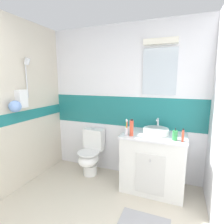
% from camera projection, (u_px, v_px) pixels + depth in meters
% --- Properties ---
extents(ground_plane, '(3.20, 3.48, 0.04)m').
position_uv_depth(ground_plane, '(90.00, 222.00, 2.08)').
color(ground_plane, beige).
extents(wall_back_tiled, '(3.20, 0.20, 2.50)m').
position_uv_depth(wall_back_tiled, '(124.00, 102.00, 2.99)').
color(wall_back_tiled, white).
rests_on(wall_back_tiled, ground_plane).
extents(vanity_cabinet, '(0.90, 0.60, 0.85)m').
position_uv_depth(vanity_cabinet, '(153.00, 162.00, 2.63)').
color(vanity_cabinet, silver).
rests_on(vanity_cabinet, ground_plane).
extents(sink_basin, '(0.36, 0.41, 0.20)m').
position_uv_depth(sink_basin, '(156.00, 131.00, 2.57)').
color(sink_basin, white).
rests_on(sink_basin, vanity_cabinet).
extents(toilet, '(0.37, 0.50, 0.79)m').
position_uv_depth(toilet, '(91.00, 154.00, 3.07)').
color(toilet, white).
rests_on(toilet, ground_plane).
extents(toothbrush_cup, '(0.06, 0.06, 0.23)m').
position_uv_depth(toothbrush_cup, '(127.00, 130.00, 2.52)').
color(toothbrush_cup, white).
rests_on(toothbrush_cup, vanity_cabinet).
extents(soap_dispenser, '(0.07, 0.07, 0.17)m').
position_uv_depth(soap_dispenser, '(175.00, 135.00, 2.29)').
color(soap_dispenser, green).
rests_on(soap_dispenser, vanity_cabinet).
extents(shampoo_bottle_tall, '(0.05, 0.05, 0.24)m').
position_uv_depth(shampoo_bottle_tall, '(132.00, 128.00, 2.47)').
color(shampoo_bottle_tall, '#D84C33').
rests_on(shampoo_bottle_tall, vanity_cabinet).
extents(toothpaste_tube_upright, '(0.03, 0.03, 0.17)m').
position_uv_depth(toothpaste_tube_upright, '(183.00, 135.00, 2.23)').
color(toothpaste_tube_upright, '#D84C33').
rests_on(toothpaste_tube_upright, vanity_cabinet).
extents(bath_mat, '(0.57, 0.33, 0.01)m').
position_uv_depth(bath_mat, '(144.00, 223.00, 2.02)').
color(bath_mat, '#99999E').
rests_on(bath_mat, ground_plane).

